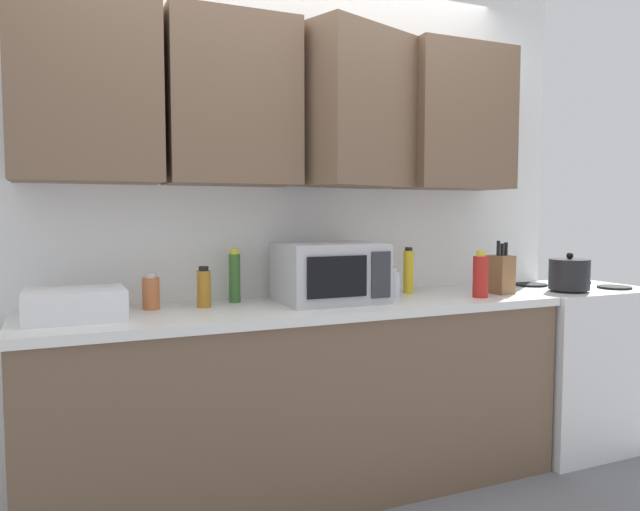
{
  "coord_description": "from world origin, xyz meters",
  "views": [
    {
      "loc": [
        -1.03,
        -2.85,
        1.33
      ],
      "look_at": [
        0.09,
        -0.25,
        1.12
      ],
      "focal_mm": 33.58,
      "sensor_mm": 36.0,
      "label": 1
    }
  ],
  "objects_px": {
    "bottle_green_oil": "(235,277)",
    "bottle_red_sauce": "(481,276)",
    "kettle": "(569,274)",
    "bottle_spice_jar": "(151,292)",
    "knife_block": "(500,274)",
    "bottle_amber_vinegar": "(204,288)",
    "bottle_yellow_mustard": "(408,271)",
    "dish_rack": "(75,304)",
    "stove_range": "(570,364)",
    "microwave": "(330,273)",
    "bottle_clear_tall": "(393,285)"
  },
  "relations": [
    {
      "from": "stove_range",
      "to": "dish_rack",
      "type": "distance_m",
      "value": 2.67
    },
    {
      "from": "bottle_yellow_mustard",
      "to": "stove_range",
      "type": "bearing_deg",
      "value": -7.98
    },
    {
      "from": "kettle",
      "to": "bottle_spice_jar",
      "type": "xyz_separation_m",
      "value": [
        -2.14,
        0.29,
        -0.02
      ]
    },
    {
      "from": "microwave",
      "to": "bottle_amber_vinegar",
      "type": "relative_size",
      "value": 2.6
    },
    {
      "from": "bottle_red_sauce",
      "to": "bottle_green_oil",
      "type": "xyz_separation_m",
      "value": [
        -1.17,
        0.33,
        0.01
      ]
    },
    {
      "from": "kettle",
      "to": "microwave",
      "type": "xyz_separation_m",
      "value": [
        -1.33,
        0.18,
        0.05
      ]
    },
    {
      "from": "kettle",
      "to": "bottle_spice_jar",
      "type": "bearing_deg",
      "value": 172.15
    },
    {
      "from": "bottle_clear_tall",
      "to": "kettle",
      "type": "bearing_deg",
      "value": -10.08
    },
    {
      "from": "kettle",
      "to": "dish_rack",
      "type": "height_order",
      "value": "kettle"
    },
    {
      "from": "bottle_green_oil",
      "to": "stove_range",
      "type": "bearing_deg",
      "value": -6.07
    },
    {
      "from": "knife_block",
      "to": "bottle_yellow_mustard",
      "type": "distance_m",
      "value": 0.48
    },
    {
      "from": "knife_block",
      "to": "bottle_clear_tall",
      "type": "bearing_deg",
      "value": 171.63
    },
    {
      "from": "microwave",
      "to": "bottle_green_oil",
      "type": "bearing_deg",
      "value": 158.18
    },
    {
      "from": "dish_rack",
      "to": "bottle_clear_tall",
      "type": "relative_size",
      "value": 2.57
    },
    {
      "from": "knife_block",
      "to": "bottle_red_sauce",
      "type": "relative_size",
      "value": 1.18
    },
    {
      "from": "stove_range",
      "to": "bottle_green_oil",
      "type": "relative_size",
      "value": 3.57
    },
    {
      "from": "bottle_green_oil",
      "to": "kettle",
      "type": "bearing_deg",
      "value": -11.14
    },
    {
      "from": "bottle_green_oil",
      "to": "bottle_red_sauce",
      "type": "bearing_deg",
      "value": -15.83
    },
    {
      "from": "knife_block",
      "to": "bottle_red_sauce",
      "type": "height_order",
      "value": "knife_block"
    },
    {
      "from": "dish_rack",
      "to": "bottle_red_sauce",
      "type": "xyz_separation_m",
      "value": [
        1.87,
        -0.15,
        0.05
      ]
    },
    {
      "from": "bottle_red_sauce",
      "to": "bottle_yellow_mustard",
      "type": "height_order",
      "value": "bottle_yellow_mustard"
    },
    {
      "from": "dish_rack",
      "to": "knife_block",
      "type": "relative_size",
      "value": 1.37
    },
    {
      "from": "kettle",
      "to": "microwave",
      "type": "bearing_deg",
      "value": 172.44
    },
    {
      "from": "dish_rack",
      "to": "bottle_yellow_mustard",
      "type": "xyz_separation_m",
      "value": [
        1.62,
        0.12,
        0.06
      ]
    },
    {
      "from": "microwave",
      "to": "bottle_amber_vinegar",
      "type": "distance_m",
      "value": 0.59
    },
    {
      "from": "bottle_yellow_mustard",
      "to": "bottle_spice_jar",
      "type": "relative_size",
      "value": 1.52
    },
    {
      "from": "bottle_spice_jar",
      "to": "microwave",
      "type": "bearing_deg",
      "value": -8.33
    },
    {
      "from": "stove_range",
      "to": "bottle_yellow_mustard",
      "type": "distance_m",
      "value": 1.16
    },
    {
      "from": "dish_rack",
      "to": "bottle_red_sauce",
      "type": "distance_m",
      "value": 1.88
    },
    {
      "from": "knife_block",
      "to": "bottle_spice_jar",
      "type": "height_order",
      "value": "knife_block"
    },
    {
      "from": "bottle_clear_tall",
      "to": "dish_rack",
      "type": "bearing_deg",
      "value": -179.44
    },
    {
      "from": "bottle_red_sauce",
      "to": "microwave",
      "type": "bearing_deg",
      "value": 167.69
    },
    {
      "from": "kettle",
      "to": "bottle_clear_tall",
      "type": "xyz_separation_m",
      "value": [
        -0.98,
        0.17,
        -0.03
      ]
    },
    {
      "from": "bottle_yellow_mustard",
      "to": "bottle_spice_jar",
      "type": "xyz_separation_m",
      "value": [
        -1.31,
        0.01,
        -0.04
      ]
    },
    {
      "from": "bottle_green_oil",
      "to": "microwave",
      "type": "bearing_deg",
      "value": -21.82
    },
    {
      "from": "bottle_yellow_mustard",
      "to": "bottle_spice_jar",
      "type": "bearing_deg",
      "value": 179.36
    },
    {
      "from": "bottle_red_sauce",
      "to": "knife_block",
      "type": "bearing_deg",
      "value": 21.81
    },
    {
      "from": "knife_block",
      "to": "bottle_amber_vinegar",
      "type": "distance_m",
      "value": 1.53
    },
    {
      "from": "stove_range",
      "to": "knife_block",
      "type": "distance_m",
      "value": 0.79
    },
    {
      "from": "bottle_amber_vinegar",
      "to": "microwave",
      "type": "bearing_deg",
      "value": -7.86
    },
    {
      "from": "stove_range",
      "to": "bottle_green_oil",
      "type": "xyz_separation_m",
      "value": [
        -1.92,
        0.2,
        0.57
      ]
    },
    {
      "from": "kettle",
      "to": "bottle_clear_tall",
      "type": "height_order",
      "value": "kettle"
    },
    {
      "from": "bottle_red_sauce",
      "to": "bottle_amber_vinegar",
      "type": "distance_m",
      "value": 1.36
    },
    {
      "from": "stove_range",
      "to": "microwave",
      "type": "relative_size",
      "value": 1.9
    },
    {
      "from": "bottle_amber_vinegar",
      "to": "bottle_spice_jar",
      "type": "bearing_deg",
      "value": 170.44
    },
    {
      "from": "bottle_yellow_mustard",
      "to": "kettle",
      "type": "bearing_deg",
      "value": -18.66
    },
    {
      "from": "dish_rack",
      "to": "bottle_green_oil",
      "type": "relative_size",
      "value": 1.49
    },
    {
      "from": "dish_rack",
      "to": "bottle_amber_vinegar",
      "type": "xyz_separation_m",
      "value": [
        0.54,
        0.1,
        0.03
      ]
    },
    {
      "from": "kettle",
      "to": "bottle_red_sauce",
      "type": "height_order",
      "value": "bottle_red_sauce"
    },
    {
      "from": "bottle_spice_jar",
      "to": "bottle_green_oil",
      "type": "bearing_deg",
      "value": 7.15
    }
  ]
}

